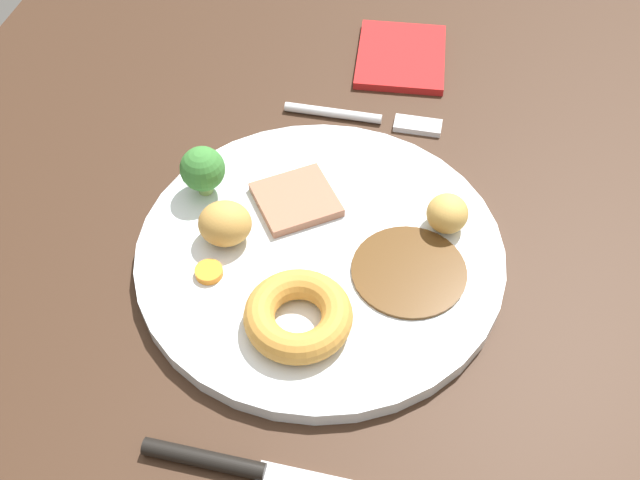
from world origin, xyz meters
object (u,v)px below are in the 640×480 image
yorkshire_pudding (298,316)px  roast_potato_right (447,213)px  roast_potato_left (225,223)px  carrot_coin_front (209,272)px  folded_napkin (401,56)px  broccoli_floret (203,169)px  dinner_plate (320,253)px  fork (368,118)px  knife (251,470)px  meat_slice_main (296,200)px

yorkshire_pudding → roast_potato_right: size_ratio=2.31×
roast_potato_left → roast_potato_right: roast_potato_left is taller
carrot_coin_front → folded_napkin: 34.09cm
broccoli_floret → folded_napkin: size_ratio=0.41×
yorkshire_pudding → folded_napkin: bearing=176.2°
roast_potato_right → roast_potato_left: bearing=-73.3°
yorkshire_pudding → dinner_plate: bearing=-179.6°
fork → knife: (36.57, -1.21, 0.06)cm
roast_potato_left → broccoli_floret: bearing=-144.7°
roast_potato_left → knife: 19.89cm
roast_potato_right → fork: bearing=-145.9°
carrot_coin_front → knife: size_ratio=0.12×
dinner_plate → fork: bearing=177.5°
knife → folded_napkin: size_ratio=1.68×
yorkshire_pudding → folded_napkin: yorkshire_pudding is taller
meat_slice_main → carrot_coin_front: (8.95, -4.85, -0.09)cm
dinner_plate → broccoli_floret: broccoli_floret is taller
carrot_coin_front → dinner_plate: bearing=119.8°
meat_slice_main → roast_potato_left: (5.04, -4.59, 1.38)cm
broccoli_floret → carrot_coin_front: bearing=19.7°
yorkshire_pudding → fork: (-25.23, 0.71, -2.19)cm
carrot_coin_front → fork: carrot_coin_front is taller
dinner_plate → roast_potato_right: bearing=115.4°
roast_potato_right → broccoli_floret: bearing=-88.7°
dinner_plate → fork: 17.65cm
knife → meat_slice_main: bearing=96.6°
roast_potato_right → broccoli_floret: (0.46, -20.62, 1.00)cm
roast_potato_left → roast_potato_right: (-5.18, 17.28, -0.22)cm
yorkshire_pudding → broccoli_floret: 16.17cm
yorkshire_pudding → carrot_coin_front: (-3.07, -7.98, -0.87)cm
dinner_plate → roast_potato_left: size_ratio=6.92×
dinner_plate → carrot_coin_front: 9.18cm
dinner_plate → roast_potato_left: roast_potato_left is taller
dinner_plate → knife: dinner_plate is taller
meat_slice_main → yorkshire_pudding: size_ratio=0.78×
roast_potato_right → broccoli_floret: 20.65cm
knife → roast_potato_left: bearing=111.7°
carrot_coin_front → fork: 23.83cm
fork → roast_potato_left: bearing=-115.8°
broccoli_floret → fork: 18.28cm
roast_potato_left → knife: (18.33, 7.23, -2.72)cm
meat_slice_main → folded_napkin: meat_slice_main is taller
meat_slice_main → yorkshire_pudding: 12.45cm
meat_slice_main → broccoli_floret: bearing=-87.7°
dinner_plate → roast_potato_right: (-4.57, 9.61, 2.26)cm
dinner_plate → carrot_coin_front: carrot_coin_front is taller
knife → yorkshire_pudding: bearing=87.7°
carrot_coin_front → folded_napkin: (-32.46, 10.35, -1.31)cm
roast_potato_left → knife: roast_potato_left is taller
roast_potato_right → dinner_plate: bearing=-64.6°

